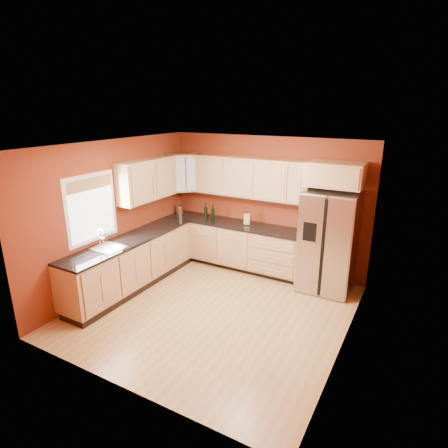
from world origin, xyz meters
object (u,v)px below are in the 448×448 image
(knife_block, at_px, (247,219))
(canister_left, at_px, (180,210))
(soap_dispenser, at_px, (299,228))
(refrigerator, at_px, (328,242))
(wine_bottle_a, at_px, (206,211))

(knife_block, bearing_deg, canister_left, 159.02)
(soap_dispenser, bearing_deg, refrigerator, -7.91)
(refrigerator, bearing_deg, knife_block, 175.70)
(refrigerator, xyz_separation_m, wine_bottle_a, (-2.53, 0.06, 0.19))
(refrigerator, relative_size, wine_bottle_a, 5.57)
(wine_bottle_a, xyz_separation_m, knife_block, (0.90, 0.06, -0.05))
(refrigerator, distance_m, wine_bottle_a, 2.53)
(canister_left, relative_size, soap_dispenser, 0.93)
(refrigerator, xyz_separation_m, canister_left, (-3.16, 0.05, 0.13))
(knife_block, bearing_deg, wine_bottle_a, 160.23)
(refrigerator, distance_m, knife_block, 1.64)
(knife_block, distance_m, soap_dispenser, 1.08)
(knife_block, bearing_deg, refrigerator, -27.85)
(wine_bottle_a, bearing_deg, canister_left, -179.15)
(refrigerator, height_order, wine_bottle_a, refrigerator)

